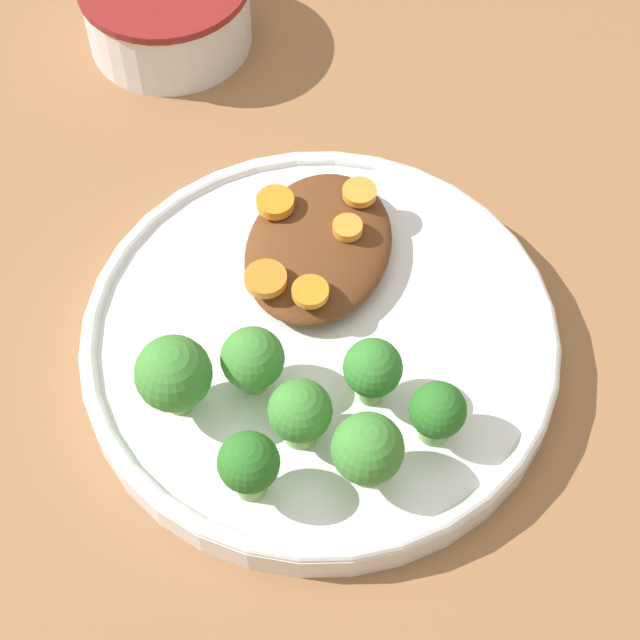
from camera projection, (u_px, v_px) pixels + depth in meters
name	position (u px, v px, depth m)	size (l,w,h in m)	color
ground_plane	(320.00, 352.00, 0.66)	(4.00, 4.00, 0.00)	#8C603D
plate	(320.00, 340.00, 0.65)	(0.29, 0.29, 0.03)	white
dip_bowl	(167.00, 6.00, 0.79)	(0.13, 0.13, 0.06)	silver
stew_mound	(319.00, 247.00, 0.66)	(0.12, 0.09, 0.02)	#5B3319
broccoli_floret_0	(300.00, 413.00, 0.58)	(0.04, 0.04, 0.05)	#7FA85B
broccoli_floret_1	(253.00, 360.00, 0.60)	(0.04, 0.04, 0.05)	#7FA85B
broccoli_floret_2	(373.00, 370.00, 0.59)	(0.03, 0.03, 0.05)	#759E51
broccoli_floret_3	(437.00, 412.00, 0.59)	(0.03, 0.03, 0.04)	#7FA85B
broccoli_floret_4	(174.00, 375.00, 0.59)	(0.04, 0.04, 0.06)	#759E51
broccoli_floret_5	(249.00, 465.00, 0.56)	(0.03, 0.03, 0.05)	#759E51
broccoli_floret_6	(368.00, 450.00, 0.57)	(0.04, 0.04, 0.05)	#759E51
carrot_slice_0	(266.00, 279.00, 0.63)	(0.03, 0.03, 0.01)	orange
carrot_slice_1	(275.00, 202.00, 0.66)	(0.02, 0.02, 0.01)	orange
carrot_slice_2	(310.00, 292.00, 0.63)	(0.02, 0.02, 0.00)	orange
carrot_slice_3	(345.00, 227.00, 0.65)	(0.02, 0.02, 0.01)	orange
carrot_slice_4	(360.00, 192.00, 0.67)	(0.02, 0.02, 0.01)	orange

